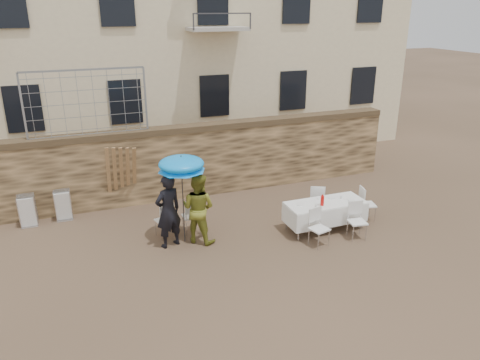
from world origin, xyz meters
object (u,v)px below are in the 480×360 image
object	(u,v)px
chair_stack_left	(28,208)
chair_stack_right	(63,203)
table_chair_front_left	(319,228)
couple_chair_left	(164,219)
banquet_table	(326,204)
umbrella	(181,166)
couple_chair_right	(191,215)
soda_bottle	(322,201)
table_chair_front_right	(357,221)
woman_dress	(198,208)
table_chair_back	(317,200)
table_chair_side	(367,203)
man_suit	(168,211)

from	to	relation	value
chair_stack_left	chair_stack_right	world-z (taller)	same
chair_stack_left	table_chair_front_left	bearing A→B (deg)	-30.10
couple_chair_left	banquet_table	world-z (taller)	couple_chair_left
umbrella	couple_chair_right	world-z (taller)	umbrella
soda_bottle	table_chair_front_right	size ratio (longest dim) A/B	0.27
couple_chair_left	chair_stack_left	bearing A→B (deg)	-46.99
woman_dress	soda_bottle	bearing A→B (deg)	-149.10
table_chair_back	chair_stack_right	world-z (taller)	table_chair_back
woman_dress	table_chair_front_left	size ratio (longest dim) A/B	1.88
couple_chair_left	table_chair_side	xyz separation A→B (m)	(5.45, -1.00, 0.00)
man_suit	couple_chair_right	world-z (taller)	man_suit
woman_dress	couple_chair_right	distance (m)	0.69
soda_bottle	table_chair_front_left	distance (m)	0.84
woman_dress	table_chair_front_right	xyz separation A→B (m)	(3.80, -1.30, -0.42)
couple_chair_right	man_suit	bearing A→B (deg)	36.86
soda_bottle	table_chair_side	xyz separation A→B (m)	(1.60, 0.25, -0.43)
man_suit	couple_chair_right	xyz separation A→B (m)	(0.70, 0.55, -0.46)
woman_dress	soda_bottle	size ratio (longest dim) A/B	6.93
couple_chair_right	table_chair_front_left	size ratio (longest dim) A/B	1.00
couple_chair_right	table_chair_back	bearing A→B (deg)	173.82
umbrella	chair_stack_right	world-z (taller)	umbrella
umbrella	table_chair_side	xyz separation A→B (m)	(5.05, -0.55, -1.52)
couple_chair_right	table_chair_side	xyz separation A→B (m)	(4.75, -1.00, 0.00)
man_suit	table_chair_side	bearing A→B (deg)	156.13
banquet_table	table_chair_front_right	size ratio (longest dim) A/B	2.19
table_chair_front_left	table_chair_side	distance (m)	2.17
table_chair_front_left	table_chair_back	size ratio (longest dim) A/B	1.00
table_chair_front_left	banquet_table	bearing A→B (deg)	37.72
table_chair_front_right	chair_stack_left	xyz separation A→B (m)	(-7.85, 3.91, -0.02)
woman_dress	table_chair_front_left	bearing A→B (deg)	-162.08
table_chair_front_left	table_chair_side	world-z (taller)	same
man_suit	banquet_table	bearing A→B (deg)	153.11
table_chair_front_right	couple_chair_left	bearing A→B (deg)	166.19
chair_stack_left	chair_stack_right	distance (m)	0.90
banquet_table	table_chair_side	bearing A→B (deg)	4.09
banquet_table	chair_stack_left	bearing A→B (deg)	156.71
woman_dress	table_chair_back	size ratio (longest dim) A/B	1.88
woman_dress	couple_chair_left	bearing A→B (deg)	7.42
couple_chair_left	chair_stack_left	size ratio (longest dim) A/B	1.04
umbrella	woman_dress	bearing A→B (deg)	-15.95
umbrella	table_chair_front_right	distance (m)	4.64
chair_stack_right	couple_chair_left	bearing A→B (deg)	-40.64
soda_bottle	table_chair_side	world-z (taller)	soda_bottle
couple_chair_right	table_chair_back	size ratio (longest dim) A/B	1.00
soda_bottle	table_chair_side	size ratio (longest dim) A/B	0.27
woman_dress	table_chair_side	distance (m)	4.74
man_suit	table_chair_front_left	xyz separation A→B (m)	(3.45, -1.30, -0.46)
umbrella	chair_stack_left	bearing A→B (deg)	145.85
umbrella	banquet_table	size ratio (longest dim) A/B	1.01
banquet_table	couple_chair_right	bearing A→B (deg)	161.78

